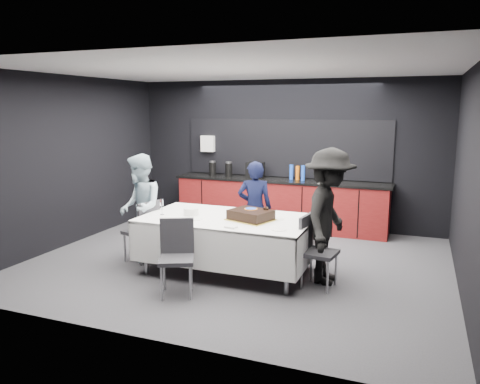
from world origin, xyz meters
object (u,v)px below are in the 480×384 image
Objects in this scene: party_table at (227,227)px; person_left at (140,208)px; champagne_flute at (162,204)px; cake_assembly at (251,215)px; chair_near at (177,251)px; chair_left at (144,227)px; person_right at (329,216)px; plate_stack at (191,211)px; person_center at (255,208)px; chair_right at (314,246)px.

person_left is (-1.41, 0.02, 0.16)m from party_table.
party_table is at bearing 11.28° from champagne_flute.
cake_assembly is 1.15m from chair_near.
person_right is (2.68, 0.18, 0.35)m from chair_left.
plate_stack is 1.14m from person_center.
champagne_flute reaches higher than party_table.
person_center is (1.39, 0.97, 0.20)m from chair_left.
chair_near is at bearing -40.35° from chair_left.
champagne_flute is at bearing -177.88° from chair_right.
chair_near reaches higher than party_table.
chair_left is 1.00× the size of chair_near.
party_table is at bearing 2.85° from chair_left.
person_left is (-2.65, 0.12, 0.27)m from chair_right.
person_center reaches higher than chair_right.
cake_assembly is 0.73× the size of chair_left.
plate_stack is at bearing -178.64° from cake_assembly.
person_center is at bearing 60.54° from person_right.
chair_right is 2.67m from person_left.
champagne_flute is at bearing 130.58° from chair_near.
person_left reaches higher than chair_near.
chair_right is at bearing 2.12° from champagne_flute.
cake_assembly is 1.30m from champagne_flute.
chair_near is 0.63× the size of person_center.
person_center is (0.61, 0.96, -0.10)m from plate_stack.
chair_right is at bearing -1.56° from plate_stack.
cake_assembly is 0.98m from person_center.
person_right is at bearing 4.60° from party_table.
person_right reaches higher than person_left.
chair_near is (0.24, -0.87, -0.30)m from plate_stack.
chair_left and chair_near have the same top height.
plate_stack is 1.79m from chair_right.
cake_assembly is at bearing 1.06° from chair_left.
party_table is at bearing 67.76° from person_center.
person_center is (-0.27, 0.94, -0.12)m from cake_assembly.
cake_assembly reaches higher than party_table.
chair_near is at bearing -49.42° from champagne_flute.
champagne_flute reaches higher than plate_stack.
person_right reaches higher than chair_left.
chair_right is (2.16, 0.08, -0.40)m from champagne_flute.
person_left is 0.90× the size of person_right.
cake_assembly is 0.46× the size of person_center.
chair_left is 2.54m from chair_right.
person_left reaches higher than party_table.
party_table is 1.31× the size of person_right.
champagne_flute is 0.57m from chair_left.
cake_assembly is 1.03m from person_right.
chair_left is at bearing 139.65° from chair_near.
cake_assembly is 0.89m from plate_stack.
person_right reaches higher than chair_right.
chair_left is at bearing -177.15° from party_table.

